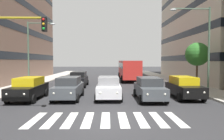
# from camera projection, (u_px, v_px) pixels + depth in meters

# --- Properties ---
(ground_plane) EXTENTS (180.00, 180.00, 0.00)m
(ground_plane) POSITION_uv_depth(u_px,v_px,m) (106.00, 119.00, 10.23)
(ground_plane) COLOR #2D2D30
(crosswalk_markings) EXTENTS (7.65, 2.80, 0.01)m
(crosswalk_markings) POSITION_uv_depth(u_px,v_px,m) (106.00, 119.00, 10.23)
(crosswalk_markings) COLOR silver
(crosswalk_markings) RESTS_ON ground_plane
(car_0) EXTENTS (2.02, 4.44, 1.72)m
(car_0) POSITION_uv_depth(u_px,v_px,m) (184.00, 87.00, 16.06)
(car_0) COLOR black
(car_0) RESTS_ON ground_plane
(car_1) EXTENTS (2.02, 4.44, 1.72)m
(car_1) POSITION_uv_depth(u_px,v_px,m) (149.00, 88.00, 15.30)
(car_1) COLOR #474C51
(car_1) RESTS_ON ground_plane
(car_2) EXTENTS (2.02, 4.44, 1.72)m
(car_2) POSITION_uv_depth(u_px,v_px,m) (109.00, 87.00, 15.91)
(car_2) COLOR silver
(car_2) RESTS_ON ground_plane
(car_3) EXTENTS (2.02, 4.44, 1.72)m
(car_3) POSITION_uv_depth(u_px,v_px,m) (69.00, 88.00, 15.73)
(car_3) COLOR #474C51
(car_3) RESTS_ON ground_plane
(car_4) EXTENTS (2.02, 4.44, 1.72)m
(car_4) POSITION_uv_depth(u_px,v_px,m) (29.00, 88.00, 15.39)
(car_4) COLOR black
(car_4) RESTS_ON ground_plane
(car_row2_0) EXTENTS (2.02, 4.44, 1.72)m
(car_row2_0) POSITION_uv_depth(u_px,v_px,m) (79.00, 79.00, 23.26)
(car_row2_0) COLOR black
(car_row2_0) RESTS_ON ground_plane
(bus_behind_traffic) EXTENTS (2.78, 10.50, 3.00)m
(bus_behind_traffic) POSITION_uv_depth(u_px,v_px,m) (129.00, 68.00, 30.71)
(bus_behind_traffic) COLOR red
(bus_behind_traffic) RESTS_ON ground_plane
(street_lamp_left) EXTENTS (3.45, 0.28, 7.37)m
(street_lamp_left) POSITION_uv_depth(u_px,v_px,m) (202.00, 41.00, 16.96)
(street_lamp_left) COLOR #4C6B56
(street_lamp_left) RESTS_ON sidewalk_left
(street_lamp_right) EXTENTS (3.08, 0.28, 7.14)m
(street_lamp_right) POSITION_uv_depth(u_px,v_px,m) (33.00, 47.00, 22.14)
(street_lamp_right) COLOR #4C6B56
(street_lamp_right) RESTS_ON sidewalk_right
(street_tree_1) EXTENTS (2.42, 2.42, 4.74)m
(street_tree_1) POSITION_uv_depth(u_px,v_px,m) (197.00, 54.00, 20.74)
(street_tree_1) COLOR #513823
(street_tree_1) RESTS_ON sidewalk_left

